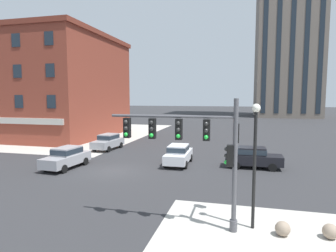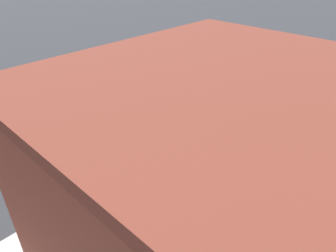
{
  "view_description": "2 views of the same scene",
  "coord_description": "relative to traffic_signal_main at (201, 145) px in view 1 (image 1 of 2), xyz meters",
  "views": [
    {
      "loc": [
        9.36,
        -20.08,
        5.69
      ],
      "look_at": [
        2.67,
        6.49,
        2.92
      ],
      "focal_mm": 30.76,
      "sensor_mm": 36.0,
      "label": 1
    },
    {
      "loc": [
        -24.13,
        28.83,
        19.51
      ],
      "look_at": [
        -3.06,
        6.67,
        1.5
      ],
      "focal_mm": 32.76,
      "sensor_mm": 36.0,
      "label": 2
    }
  ],
  "objects": [
    {
      "name": "ground_plane",
      "position": [
        -7.77,
        7.86,
        -3.63
      ],
      "size": [
        320.0,
        320.0,
        0.0
      ],
      "primitive_type": "plane",
      "color": "#2D2D30"
    },
    {
      "name": "sidewalk_far_corner",
      "position": [
        -27.77,
        27.86,
        -3.63
      ],
      "size": [
        32.0,
        32.0,
        0.02
      ],
      "primitive_type": "cube",
      "color": "#B7B2A8",
      "rests_on": "ground"
    },
    {
      "name": "traffic_signal_main",
      "position": [
        0.0,
        0.0,
        0.0
      ],
      "size": [
        5.64,
        2.09,
        5.63
      ],
      "color": "#4C4C51",
      "rests_on": "ground"
    },
    {
      "name": "bollard_sphere_curb_a",
      "position": [
        3.39,
        -0.09,
        -3.32
      ],
      "size": [
        0.61,
        0.61,
        0.61
      ],
      "primitive_type": "sphere",
      "color": "gray",
      "rests_on": "ground"
    },
    {
      "name": "bollard_sphere_curb_b",
      "position": [
        5.22,
        0.12,
        -3.32
      ],
      "size": [
        0.61,
        0.61,
        0.61
      ],
      "primitive_type": "sphere",
      "color": "gray",
      "rests_on": "ground"
    },
    {
      "name": "street_lamp_corner_near",
      "position": [
        2.23,
        0.33,
        -0.23
      ],
      "size": [
        0.36,
        0.36,
        5.41
      ],
      "color": "black",
      "rests_on": "ground"
    },
    {
      "name": "car_main_southbound_near",
      "position": [
        -12.29,
        16.19,
        -2.71
      ],
      "size": [
        2.13,
        4.52,
        1.68
      ],
      "color": "#99999E",
      "rests_on": "ground"
    },
    {
      "name": "car_main_southbound_far",
      "position": [
        -11.88,
        7.82,
        -2.71
      ],
      "size": [
        2.13,
        4.52,
        1.68
      ],
      "color": "#99999E",
      "rests_on": "ground"
    },
    {
      "name": "car_cross_westbound",
      "position": [
        -3.39,
        11.19,
        -2.71
      ],
      "size": [
        1.96,
        4.43,
        1.68
      ],
      "color": "silver",
      "rests_on": "ground"
    },
    {
      "name": "car_parked_curb",
      "position": [
        2.67,
        11.51,
        -2.71
      ],
      "size": [
        4.41,
        1.91,
        1.68
      ],
      "color": "black",
      "rests_on": "ground"
    },
    {
      "name": "storefront_block_near_corner",
      "position": [
        -29.66,
        24.87,
        3.58
      ],
      "size": [
        26.3,
        18.45,
        14.4
      ],
      "color": "brown",
      "rests_on": "ground"
    }
  ]
}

